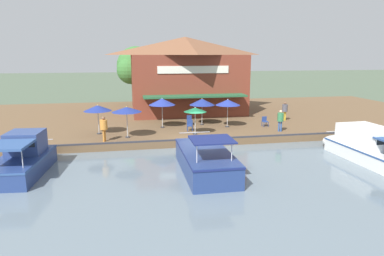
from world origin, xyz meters
name	(u,v)px	position (x,y,z in m)	size (l,w,h in m)	color
ground_plane	(198,148)	(0.00, 0.00, 0.00)	(220.00, 220.00, 0.00)	#4C5B47
quay_deck	(177,117)	(-11.00, 0.00, 0.30)	(22.00, 56.00, 0.60)	brown
quay_edge_fender	(198,139)	(-0.10, 0.00, 0.65)	(0.20, 50.40, 0.10)	#2D2D33
waterfront_restaurant	(185,74)	(-13.24, 1.30, 4.65)	(11.55, 12.02, 7.97)	brown
patio_umbrella_near_quay_edge	(127,109)	(-1.78, -5.06, 2.74)	(2.20, 2.20, 2.37)	#B7B7B7
patio_umbrella_mid_patio_right	(98,108)	(-3.39, -7.28, 2.66)	(2.14, 2.14, 2.33)	#B7B7B7
patio_umbrella_far_corner	(202,102)	(-5.44, 1.48, 2.65)	(2.24, 2.24, 2.36)	#B7B7B7
patio_umbrella_mid_patio_left	(228,102)	(-4.06, 3.42, 2.74)	(2.11, 2.11, 2.42)	#B7B7B7
patio_umbrella_back_row	(195,110)	(-1.83, 0.15, 2.55)	(1.76, 1.76, 2.16)	#B7B7B7
patio_umbrella_by_entrance	(162,102)	(-4.85, -2.11, 2.83)	(2.23, 2.23, 2.55)	#B7B7B7
cafe_chair_facing_river	(190,119)	(-5.59, 0.39, 1.08)	(0.48, 0.48, 0.85)	navy
cafe_chair_mid_patio	(190,125)	(-3.18, -0.04, 1.08)	(0.47, 0.47, 0.85)	navy
cafe_chair_beside_entrance	(265,121)	(-3.70, 6.70, 1.08)	(0.46, 0.46, 0.85)	navy
person_near_entrance	(285,109)	(-5.85, 9.56, 1.72)	(0.50, 0.50, 1.77)	gold
person_mid_patio	(104,126)	(-0.86, -6.71, 1.76)	(0.52, 0.52, 1.82)	orange
person_at_quay_edge	(280,118)	(-1.57, 7.13, 1.71)	(0.50, 0.50, 1.76)	#2D5193
motorboat_mid_row	(25,158)	(3.37, -10.91, 0.88)	(6.44, 2.86, 2.30)	navy
motorboat_fourth_along	(372,148)	(5.15, 10.35, 0.84)	(9.15, 3.31, 2.07)	white
motorboat_second_along	(203,157)	(4.70, -0.67, 0.77)	(7.48, 2.71, 2.34)	navy
mooring_post	(18,141)	(-0.35, -12.34, 1.02)	(0.22, 0.22, 0.82)	#473323
tree_upstream_bank	(135,67)	(-19.63, -3.93, 5.19)	(5.03, 4.79, 7.12)	brown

